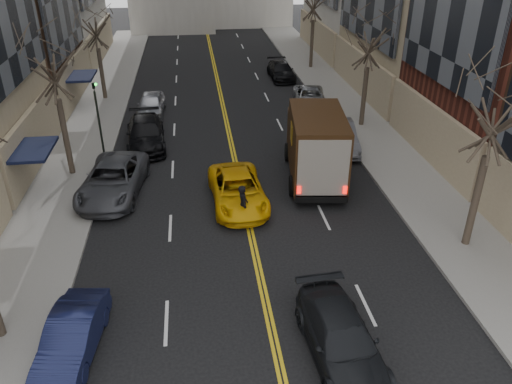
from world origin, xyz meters
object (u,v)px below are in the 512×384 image
Objects in this scene: pedestrian at (243,204)px; ups_truck at (315,146)px; taxi at (238,190)px; observer_sedan at (341,339)px.

ups_truck is at bearing -50.25° from pedestrian.
ups_truck is 5.78m from pedestrian.
pedestrian is (0.08, -1.73, 0.19)m from taxi.
ups_truck is 3.81× the size of pedestrian.
pedestrian is (-4.16, -3.90, -0.95)m from ups_truck.
pedestrian reaches higher than taxi.
observer_sedan is 8.51m from pedestrian.
taxi reaches higher than observer_sedan.
observer_sedan is 10.21m from taxi.
observer_sedan is 2.70× the size of pedestrian.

